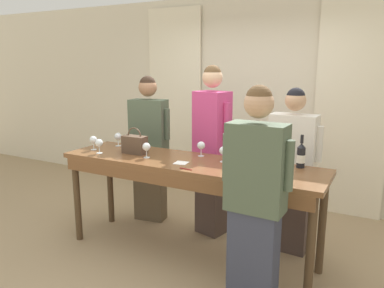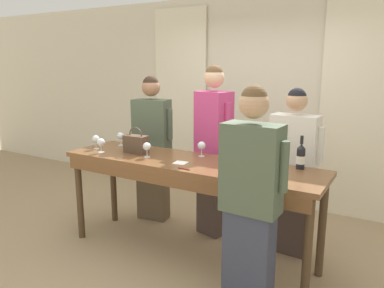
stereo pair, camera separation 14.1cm
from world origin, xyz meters
name	(u,v)px [view 2 (the right image)]	position (x,y,z in m)	size (l,w,h in m)	color
ground_plane	(189,254)	(0.00, 0.00, 0.00)	(18.00, 18.00, 0.00)	tan
wall_back	(260,100)	(0.00, 1.92, 1.40)	(12.00, 0.06, 2.80)	beige
curtain_panel_left	(180,100)	(-1.25, 1.85, 1.34)	(0.87, 0.03, 2.69)	#EFE5C6
curtain_panel_right	(357,111)	(1.25, 1.85, 1.34)	(0.87, 0.03, 2.69)	#EFE5C6
tasting_bar	(187,172)	(0.00, -0.03, 0.87)	(2.60, 0.69, 0.98)	brown
wine_bottle	(301,157)	(1.00, 0.26, 1.09)	(0.08, 0.08, 0.30)	black
handbag	(136,144)	(-0.63, 0.00, 1.08)	(0.25, 0.12, 0.27)	brown
wine_glass_front_left	(147,147)	(-0.42, -0.09, 1.09)	(0.08, 0.08, 0.15)	white
wine_glass_front_mid	(223,151)	(0.31, 0.11, 1.09)	(0.08, 0.08, 0.15)	white
wine_glass_front_right	(101,142)	(-0.96, -0.17, 1.09)	(0.08, 0.08, 0.15)	white
wine_glass_center_left	(283,173)	(1.00, -0.29, 1.09)	(0.08, 0.08, 0.15)	white
wine_glass_center_mid	(240,158)	(0.54, -0.03, 1.09)	(0.08, 0.08, 0.15)	white
wine_glass_center_right	(202,146)	(0.02, 0.22, 1.09)	(0.08, 0.08, 0.15)	white
wine_glass_back_left	(96,139)	(-1.13, -0.08, 1.09)	(0.08, 0.08, 0.15)	white
wine_glass_back_mid	(121,136)	(-1.01, 0.19, 1.09)	(0.08, 0.08, 0.15)	white
napkin	(180,163)	(-0.02, -0.12, 0.99)	(0.14, 0.14, 0.00)	white
pen	(184,169)	(0.12, -0.28, 0.99)	(0.13, 0.02, 0.01)	maroon
guest_olive_jacket	(152,147)	(-0.85, 0.57, 0.91)	(0.55, 0.28, 1.76)	brown
guest_pink_top	(213,149)	(-0.02, 0.57, 0.98)	(0.46, 0.34, 1.88)	#473833
guest_cream_sweater	(293,171)	(0.86, 0.57, 0.86)	(0.56, 0.24, 1.67)	#473833
host_pouring	(251,201)	(0.85, -0.53, 0.91)	(0.54, 0.24, 1.75)	#383D51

